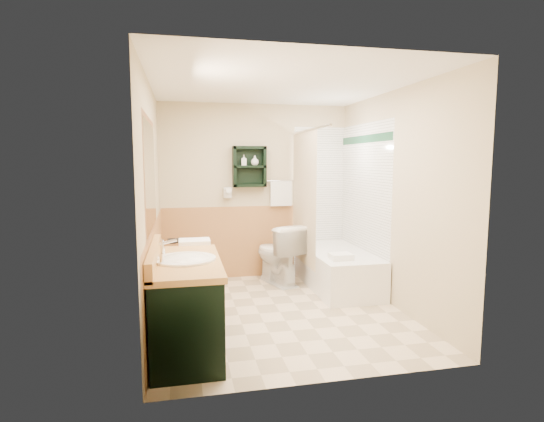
# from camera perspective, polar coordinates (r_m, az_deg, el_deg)

# --- Properties ---
(floor) EXTENTS (3.00, 3.00, 0.00)m
(floor) POSITION_cam_1_polar(r_m,az_deg,el_deg) (4.72, 1.06, -13.42)
(floor) COLOR beige
(floor) RESTS_ON ground
(back_wall) EXTENTS (2.60, 0.04, 2.40)m
(back_wall) POSITION_cam_1_polar(r_m,az_deg,el_deg) (5.93, -2.25, 2.63)
(back_wall) COLOR beige
(back_wall) RESTS_ON ground
(left_wall) EXTENTS (0.04, 3.00, 2.40)m
(left_wall) POSITION_cam_1_polar(r_m,az_deg,el_deg) (4.34, -16.12, 0.85)
(left_wall) COLOR beige
(left_wall) RESTS_ON ground
(right_wall) EXTENTS (0.04, 3.00, 2.40)m
(right_wall) POSITION_cam_1_polar(r_m,az_deg,el_deg) (4.92, 16.25, 1.51)
(right_wall) COLOR beige
(right_wall) RESTS_ON ground
(ceiling) EXTENTS (2.60, 3.00, 0.04)m
(ceiling) POSITION_cam_1_polar(r_m,az_deg,el_deg) (4.50, 1.13, 16.91)
(ceiling) COLOR white
(ceiling) RESTS_ON back_wall
(wainscot_left) EXTENTS (2.98, 2.98, 1.00)m
(wainscot_left) POSITION_cam_1_polar(r_m,az_deg,el_deg) (4.46, -15.37, -8.11)
(wainscot_left) COLOR tan
(wainscot_left) RESTS_ON left_wall
(wainscot_back) EXTENTS (2.58, 2.58, 1.00)m
(wainscot_back) POSITION_cam_1_polar(r_m,az_deg,el_deg) (5.99, -2.17, -4.09)
(wainscot_back) COLOR tan
(wainscot_back) RESTS_ON back_wall
(mirror_frame) EXTENTS (1.30, 1.30, 1.00)m
(mirror_frame) POSITION_cam_1_polar(r_m,az_deg,el_deg) (3.77, -16.08, 4.57)
(mirror_frame) COLOR brown
(mirror_frame) RESTS_ON left_wall
(mirror_glass) EXTENTS (1.20, 1.20, 0.90)m
(mirror_glass) POSITION_cam_1_polar(r_m,az_deg,el_deg) (3.77, -16.01, 4.57)
(mirror_glass) COLOR white
(mirror_glass) RESTS_ON left_wall
(tile_right) EXTENTS (1.50, 1.50, 2.10)m
(tile_right) POSITION_cam_1_polar(r_m,az_deg,el_deg) (5.59, 12.19, 0.68)
(tile_right) COLOR white
(tile_right) RESTS_ON right_wall
(tile_back) EXTENTS (0.95, 0.95, 2.10)m
(tile_back) POSITION_cam_1_polar(r_m,az_deg,el_deg) (6.16, 7.26, 1.33)
(tile_back) COLOR white
(tile_back) RESTS_ON back_wall
(tile_accent) EXTENTS (1.50, 1.50, 0.10)m
(tile_accent) POSITION_cam_1_polar(r_m,az_deg,el_deg) (5.56, 12.32, 9.42)
(tile_accent) COLOR #134329
(tile_accent) RESTS_ON right_wall
(wall_shelf) EXTENTS (0.45, 0.15, 0.55)m
(wall_shelf) POSITION_cam_1_polar(r_m,az_deg,el_deg) (5.79, -3.06, 5.99)
(wall_shelf) COLOR black
(wall_shelf) RESTS_ON back_wall
(hair_dryer) EXTENTS (0.10, 0.24, 0.18)m
(hair_dryer) POSITION_cam_1_polar(r_m,az_deg,el_deg) (5.79, -6.01, 2.49)
(hair_dryer) COLOR silver
(hair_dryer) RESTS_ON back_wall
(towel_bar) EXTENTS (0.40, 0.06, 0.40)m
(towel_bar) POSITION_cam_1_polar(r_m,az_deg,el_deg) (5.93, 1.20, 4.08)
(towel_bar) COLOR white
(towel_bar) RESTS_ON back_wall
(curtain_rod) EXTENTS (0.03, 1.60, 0.03)m
(curtain_rod) POSITION_cam_1_polar(r_m,az_deg,el_deg) (5.30, 4.91, 10.77)
(curtain_rod) COLOR silver
(curtain_rod) RESTS_ON back_wall
(shower_curtain) EXTENTS (1.05, 1.05, 1.70)m
(shower_curtain) POSITION_cam_1_polar(r_m,az_deg,el_deg) (5.48, 4.29, 1.75)
(shower_curtain) COLOR beige
(shower_curtain) RESTS_ON curtain_rod
(vanity) EXTENTS (0.59, 1.25, 0.79)m
(vanity) POSITION_cam_1_polar(r_m,az_deg,el_deg) (3.80, -11.46, -12.29)
(vanity) COLOR black
(vanity) RESTS_ON ground
(bathtub) EXTENTS (0.72, 1.50, 0.48)m
(bathtub) POSITION_cam_1_polar(r_m,az_deg,el_deg) (5.57, 8.74, -7.75)
(bathtub) COLOR white
(bathtub) RESTS_ON ground
(toilet) EXTENTS (0.68, 0.91, 0.79)m
(toilet) POSITION_cam_1_polar(r_m,az_deg,el_deg) (5.66, 0.79, -5.81)
(toilet) COLOR white
(toilet) RESTS_ON ground
(counter_towel) EXTENTS (0.31, 0.25, 0.04)m
(counter_towel) POSITION_cam_1_polar(r_m,az_deg,el_deg) (4.38, -10.40, -4.06)
(counter_towel) COLOR white
(counter_towel) RESTS_ON vanity
(vanity_book) EXTENTS (0.17, 0.03, 0.22)m
(vanity_book) POSITION_cam_1_polar(r_m,az_deg,el_deg) (4.49, -13.85, -2.71)
(vanity_book) COLOR black
(vanity_book) RESTS_ON vanity
(tub_towel) EXTENTS (0.25, 0.21, 0.07)m
(tub_towel) POSITION_cam_1_polar(r_m,az_deg,el_deg) (5.06, 9.23, -6.05)
(tub_towel) COLOR white
(tub_towel) RESTS_ON bathtub
(soap_bottle_a) EXTENTS (0.07, 0.15, 0.07)m
(soap_bottle_a) POSITION_cam_1_polar(r_m,az_deg,el_deg) (5.77, -3.80, 6.46)
(soap_bottle_a) COLOR white
(soap_bottle_a) RESTS_ON wall_shelf
(soap_bottle_b) EXTENTS (0.11, 0.14, 0.10)m
(soap_bottle_b) POSITION_cam_1_polar(r_m,az_deg,el_deg) (5.80, -2.33, 6.66)
(soap_bottle_b) COLOR white
(soap_bottle_b) RESTS_ON wall_shelf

